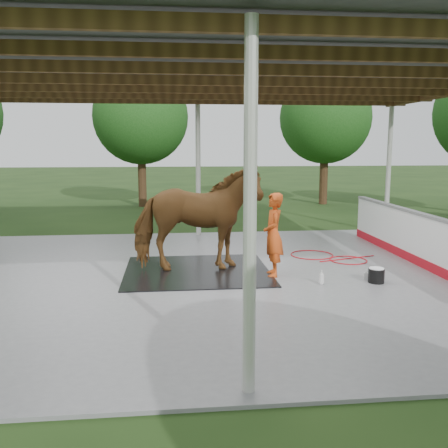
{
  "coord_description": "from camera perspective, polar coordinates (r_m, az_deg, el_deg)",
  "views": [
    {
      "loc": [
        -0.8,
        -9.66,
        2.68
      ],
      "look_at": [
        0.23,
        -0.09,
        1.13
      ],
      "focal_mm": 40.0,
      "sensor_mm": 36.0,
      "label": 1
    }
  ],
  "objects": [
    {
      "name": "ground",
      "position": [
        10.05,
        -1.37,
        -6.29
      ],
      "size": [
        100.0,
        100.0,
        0.0
      ],
      "primitive_type": "plane",
      "color": "#1E3814"
    },
    {
      "name": "rubber_mat",
      "position": [
        10.45,
        -3.09,
        -5.35
      ],
      "size": [
        2.97,
        2.78,
        0.02
      ],
      "primitive_type": "cube",
      "color": "black",
      "rests_on": "concrete_slab"
    },
    {
      "name": "horse",
      "position": [
        10.23,
        -3.15,
        0.62
      ],
      "size": [
        2.61,
        1.24,
        2.17
      ],
      "primitive_type": "imported",
      "rotation": [
        0.0,
        0.0,
        1.6
      ],
      "color": "brown",
      "rests_on": "rubber_mat"
    },
    {
      "name": "soap_bottle_a",
      "position": [
        9.64,
        11.07,
        -5.98
      ],
      "size": [
        0.11,
        0.11,
        0.27
      ],
      "primitive_type": "imported",
      "rotation": [
        0.0,
        0.0,
        -0.07
      ],
      "color": "silver",
      "rests_on": "concrete_slab"
    },
    {
      "name": "tree_belt",
      "position": [
        10.67,
        -0.2,
        15.14
      ],
      "size": [
        28.0,
        28.0,
        5.8
      ],
      "color": "#382314",
      "rests_on": "ground"
    },
    {
      "name": "concrete_slab",
      "position": [
        10.04,
        -1.37,
        -6.15
      ],
      "size": [
        12.0,
        10.0,
        0.05
      ],
      "primitive_type": "cube",
      "color": "slate",
      "rests_on": "ground"
    },
    {
      "name": "handler",
      "position": [
        9.97,
        5.66,
        -1.23
      ],
      "size": [
        0.43,
        0.63,
        1.67
      ],
      "primitive_type": "imported",
      "rotation": [
        0.0,
        0.0,
        -1.62
      ],
      "color": "#CF4916",
      "rests_on": "concrete_slab"
    },
    {
      "name": "wash_bucket",
      "position": [
        10.0,
        17.01,
        -5.6
      ],
      "size": [
        0.31,
        0.31,
        0.29
      ],
      "color": "black",
      "rests_on": "concrete_slab"
    },
    {
      "name": "dasher_board",
      "position": [
        11.26,
        22.66,
        -2.22
      ],
      "size": [
        0.16,
        8.0,
        1.15
      ],
      "color": "#AE0E1B",
      "rests_on": "concrete_slab"
    },
    {
      "name": "hose_coil",
      "position": [
        11.92,
        11.68,
        -3.71
      ],
      "size": [
        1.94,
        1.56,
        0.02
      ],
      "color": "#B10C16",
      "rests_on": "concrete_slab"
    },
    {
      "name": "soap_bottle_b",
      "position": [
        10.21,
        15.93,
        -5.55
      ],
      "size": [
        0.1,
        0.11,
        0.19
      ],
      "primitive_type": "imported",
      "rotation": [
        0.0,
        0.0,
        -0.23
      ],
      "color": "#338CD8",
      "rests_on": "concrete_slab"
    },
    {
      "name": "pavilion_structure",
      "position": [
        9.77,
        -1.46,
        16.74
      ],
      "size": [
        12.6,
        10.6,
        4.05
      ],
      "color": "beige",
      "rests_on": "ground"
    }
  ]
}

